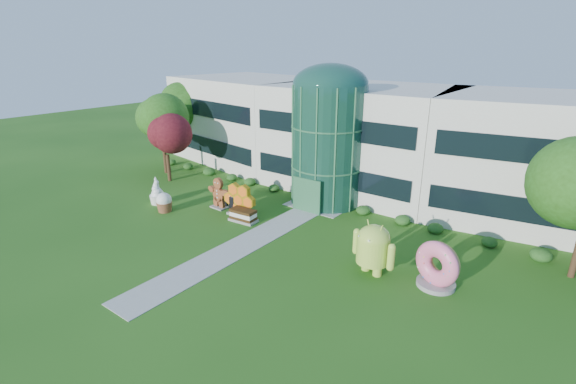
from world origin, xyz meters
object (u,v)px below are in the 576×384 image
Objects in this scene: android_green at (373,245)px; android_black at (235,199)px; gingerbread at (219,193)px; donut at (438,264)px.

android_black is (-13.02, 2.04, -0.70)m from android_green.
android_green reaches higher than android_black.
gingerbread reaches higher than android_black.
donut is (16.56, -1.20, 0.30)m from android_black.
android_green is 3.66m from donut.
android_green is 1.28× the size of donut.
android_green is 1.25× the size of gingerbread.
gingerbread is at bearing -173.27° from android_green.
donut reaches higher than gingerbread.
donut is at bearing 0.01° from gingerbread.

